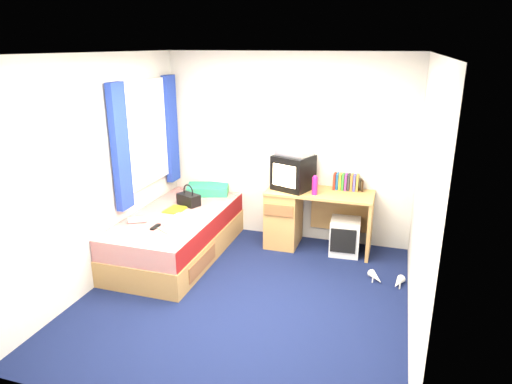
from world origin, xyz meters
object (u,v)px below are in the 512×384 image
(desk, at_px, (297,215))
(pink_water_bottle, at_px, (315,186))
(handbag, at_px, (189,199))
(aerosol_can, at_px, (308,181))
(magazine, at_px, (175,210))
(pillow, at_px, (208,189))
(picture_frame, at_px, (362,185))
(remote_control, at_px, (155,227))
(storage_cube, at_px, (345,237))
(colour_swatch_fan, at_px, (164,230))
(crt_tv, at_px, (293,172))
(towel, at_px, (184,223))
(vcr, at_px, (294,152))
(water_bottle, at_px, (137,220))
(bed, at_px, (178,235))
(white_heels, at_px, (387,280))

(desk, xyz_separation_m, pink_water_bottle, (0.23, -0.15, 0.45))
(desk, relative_size, handbag, 3.96)
(aerosol_can, relative_size, magazine, 0.69)
(pillow, distance_m, picture_frame, 2.04)
(desk, relative_size, remote_control, 8.12)
(storage_cube, relative_size, aerosol_can, 2.27)
(picture_frame, bearing_deg, storage_cube, -133.73)
(aerosol_can, xyz_separation_m, magazine, (-1.50, -0.71, -0.30))
(picture_frame, height_order, colour_swatch_fan, picture_frame)
(crt_tv, xyz_separation_m, aerosol_can, (0.18, 0.08, -0.12))
(crt_tv, bearing_deg, storage_cube, 13.95)
(desk, bearing_deg, pillow, 176.00)
(towel, relative_size, magazine, 1.12)
(towel, xyz_separation_m, remote_control, (-0.30, -0.11, -0.04))
(vcr, height_order, aerosol_can, vcr)
(storage_cube, height_order, picture_frame, picture_frame)
(desk, distance_m, towel, 1.53)
(crt_tv, height_order, handbag, crt_tv)
(towel, relative_size, remote_control, 1.96)
(vcr, bearing_deg, colour_swatch_fan, -111.56)
(picture_frame, height_order, water_bottle, picture_frame)
(bed, relative_size, crt_tv, 3.71)
(vcr, xyz_separation_m, magazine, (-1.32, -0.63, -0.67))
(towel, bearing_deg, aerosol_can, 45.46)
(pink_water_bottle, bearing_deg, colour_swatch_fan, -142.28)
(storage_cube, bearing_deg, aerosol_can, 159.79)
(towel, bearing_deg, pillow, 100.40)
(desk, bearing_deg, water_bottle, -144.76)
(crt_tv, bearing_deg, vcr, 90.00)
(remote_control, bearing_deg, aerosol_can, 41.66)
(pillow, bearing_deg, aerosol_can, -0.35)
(vcr, height_order, handbag, vcr)
(pink_water_bottle, bearing_deg, aerosol_can, 118.20)
(towel, bearing_deg, water_bottle, -175.98)
(pillow, bearing_deg, water_bottle, -105.63)
(bed, xyz_separation_m, picture_frame, (2.08, 0.92, 0.55))
(desk, relative_size, magazine, 4.64)
(magazine, relative_size, remote_control, 1.75)
(pillow, xyz_separation_m, pink_water_bottle, (1.50, -0.23, 0.26))
(storage_cube, relative_size, picture_frame, 3.15)
(storage_cube, xyz_separation_m, magazine, (-2.01, -0.56, 0.33))
(bed, xyz_separation_m, handbag, (0.01, 0.33, 0.35))
(storage_cube, xyz_separation_m, water_bottle, (-2.23, -1.06, 0.35))
(pillow, relative_size, colour_swatch_fan, 2.50)
(storage_cube, bearing_deg, white_heels, -52.74)
(magazine, distance_m, remote_control, 0.58)
(white_heels, bearing_deg, bed, -179.21)
(vcr, bearing_deg, desk, 17.26)
(picture_frame, height_order, aerosol_can, aerosol_can)
(towel, height_order, white_heels, towel)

